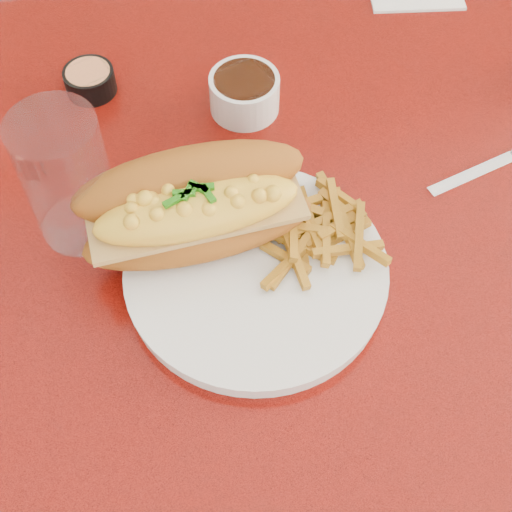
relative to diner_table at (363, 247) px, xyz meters
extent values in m
plane|color=beige|center=(0.00, 0.00, -0.61)|extent=(8.00, 8.00, 0.00)
cube|color=red|center=(0.00, 0.00, 0.14)|extent=(1.20, 0.80, 0.04)
cylinder|color=silver|center=(0.00, 0.00, -0.24)|extent=(0.09, 0.09, 0.72)
cylinder|color=silver|center=(0.00, 0.00, -0.59)|extent=(0.52, 0.52, 0.03)
cube|color=maroon|center=(0.00, 0.78, -0.38)|extent=(1.20, 0.50, 0.45)
cylinder|color=silver|center=(-0.17, -0.12, 0.17)|extent=(0.28, 0.28, 0.02)
cylinder|color=silver|center=(-0.17, -0.12, 0.18)|extent=(0.28, 0.28, 0.00)
ellipsoid|color=#A1591A|center=(-0.22, -0.07, 0.20)|extent=(0.24, 0.09, 0.05)
cube|color=tan|center=(-0.22, -0.07, 0.22)|extent=(0.21, 0.07, 0.01)
ellipsoid|color=yellow|center=(-0.22, -0.07, 0.23)|extent=(0.20, 0.08, 0.05)
ellipsoid|color=#A1591A|center=(-0.22, -0.04, 0.24)|extent=(0.24, 0.10, 0.09)
cube|color=silver|center=(-0.11, -0.09, 0.18)|extent=(0.02, 0.12, 0.00)
cube|color=silver|center=(-0.10, -0.02, 0.18)|extent=(0.02, 0.03, 0.00)
cylinder|color=silver|center=(-0.13, 0.12, 0.18)|extent=(0.09, 0.09, 0.05)
cylinder|color=black|center=(-0.13, 0.12, 0.20)|extent=(0.07, 0.07, 0.01)
cylinder|color=black|center=(-0.31, 0.19, 0.18)|extent=(0.06, 0.06, 0.03)
cylinder|color=#DA824F|center=(-0.31, 0.19, 0.19)|extent=(0.05, 0.05, 0.01)
cylinder|color=#ABC4DC|center=(-0.33, -0.01, 0.24)|extent=(0.09, 0.09, 0.15)
cube|color=silver|center=(0.10, -0.03, 0.16)|extent=(0.11, 0.05, 0.00)
camera|label=1|loc=(-0.24, -0.49, 0.77)|focal=50.00mm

